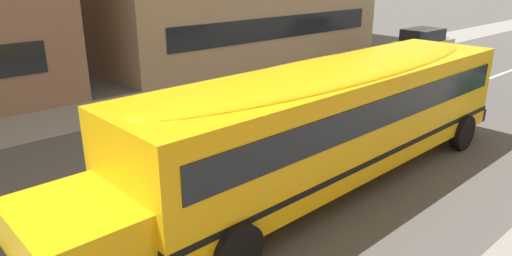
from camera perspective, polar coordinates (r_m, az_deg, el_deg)
ground_plane at (r=11.20m, az=-6.00°, el=-6.79°), size 400.00×400.00×0.00m
sidewalk_far at (r=17.14m, az=-20.43°, el=1.51°), size 120.00×3.00×0.01m
lane_centreline at (r=11.20m, az=-6.00°, el=-6.77°), size 110.00×0.16×0.01m
school_bus at (r=10.72m, az=9.15°, el=1.71°), size 12.89×3.05×2.88m
parked_car_beige_past_driveway at (r=27.51m, az=19.86°, el=9.80°), size 3.92×1.92×1.64m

